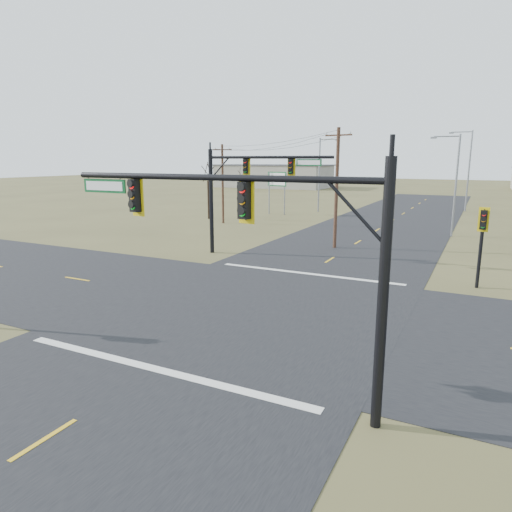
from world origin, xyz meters
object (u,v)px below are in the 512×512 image
(streetlight_a, at_px, (454,180))
(bare_tree_a, at_px, (208,172))
(utility_pole_far, at_px, (223,182))
(streetlight_c, at_px, (321,171))
(mast_arm_far, at_px, (244,180))
(mast_arm_near, at_px, (255,227))
(utility_pole_near, at_px, (337,187))
(pedestal_signal_ne, at_px, (482,230))
(highway_sign, at_px, (277,184))
(streetlight_b, at_px, (467,166))
(bare_tree_b, at_px, (242,174))

(streetlight_a, xyz_separation_m, bare_tree_a, (-27.23, 0.80, 0.42))
(utility_pole_far, bearing_deg, streetlight_c, 68.84)
(streetlight_a, bearing_deg, mast_arm_far, -125.55)
(mast_arm_near, height_order, bare_tree_a, mast_arm_near)
(utility_pole_near, bearing_deg, pedestal_signal_ne, -36.76)
(highway_sign, bearing_deg, mast_arm_near, -52.98)
(mast_arm_near, height_order, streetlight_c, streetlight_c)
(mast_arm_far, bearing_deg, streetlight_c, 87.29)
(mast_arm_near, height_order, streetlight_b, streetlight_b)
(highway_sign, height_order, bare_tree_a, bare_tree_a)
(utility_pole_near, distance_m, streetlight_a, 13.11)
(utility_pole_far, distance_m, bare_tree_b, 19.75)
(utility_pole_near, height_order, bare_tree_b, utility_pole_near)
(utility_pole_far, bearing_deg, utility_pole_near, -28.94)
(pedestal_signal_ne, height_order, utility_pole_far, utility_pole_far)
(highway_sign, height_order, bare_tree_b, bare_tree_b)
(pedestal_signal_ne, bearing_deg, utility_pole_far, 154.73)
(pedestal_signal_ne, relative_size, utility_pole_far, 0.52)
(utility_pole_near, bearing_deg, streetlight_c, 111.52)
(mast_arm_far, xyz_separation_m, utility_pole_far, (-10.62, 14.83, -1.05))
(streetlight_a, relative_size, streetlight_b, 0.85)
(mast_arm_far, bearing_deg, bare_tree_a, 118.11)
(mast_arm_near, xyz_separation_m, highway_sign, (-18.62, 43.24, -1.29))
(bare_tree_a, height_order, bare_tree_b, bare_tree_a)
(utility_pole_far, height_order, streetlight_a, streetlight_a)
(streetlight_a, distance_m, streetlight_c, 22.51)
(streetlight_c, bearing_deg, mast_arm_far, -85.01)
(utility_pole_near, distance_m, highway_sign, 23.48)
(pedestal_signal_ne, relative_size, streetlight_b, 0.42)
(utility_pole_near, xyz_separation_m, streetlight_c, (-9.65, 24.47, 0.60))
(mast_arm_near, distance_m, utility_pole_near, 24.71)
(utility_pole_near, height_order, bare_tree_a, utility_pole_near)
(pedestal_signal_ne, distance_m, streetlight_b, 42.43)
(bare_tree_a, distance_m, bare_tree_b, 16.27)
(streetlight_a, bearing_deg, streetlight_b, 92.49)
(pedestal_signal_ne, xyz_separation_m, highway_sign, (-24.43, 27.04, 0.62))
(pedestal_signal_ne, relative_size, bare_tree_a, 0.64)
(streetlight_b, bearing_deg, streetlight_c, -158.23)
(streetlight_b, bearing_deg, mast_arm_far, -115.23)
(highway_sign, distance_m, bare_tree_b, 12.44)
(utility_pole_far, bearing_deg, bare_tree_a, 144.57)
(mast_arm_far, bearing_deg, pedestal_signal_ne, -17.89)
(streetlight_c, distance_m, bare_tree_a, 16.38)
(mast_arm_far, relative_size, utility_pole_far, 1.11)
(pedestal_signal_ne, height_order, streetlight_b, streetlight_b)
(mast_arm_far, bearing_deg, highway_sign, 97.73)
(highway_sign, bearing_deg, streetlight_c, 66.96)
(utility_pole_far, relative_size, bare_tree_b, 1.43)
(utility_pole_near, bearing_deg, streetlight_a, 52.69)
(pedestal_signal_ne, bearing_deg, streetlight_c, 129.10)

